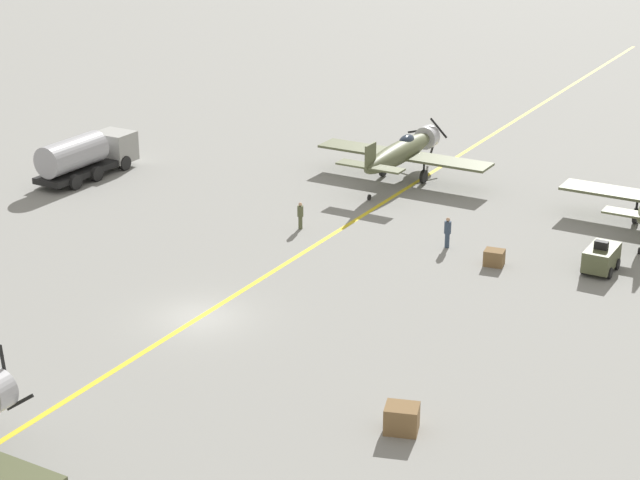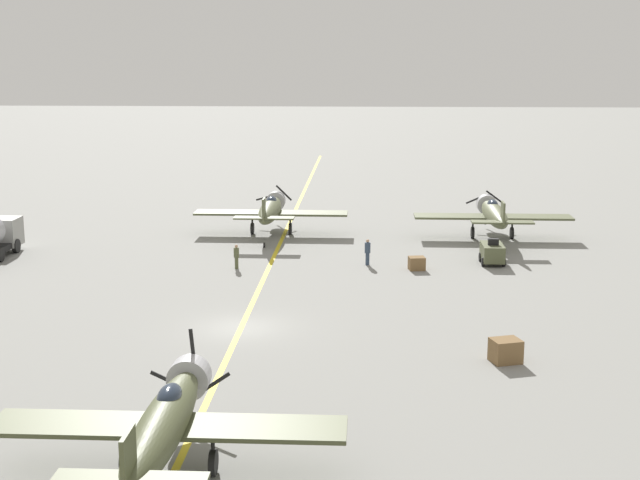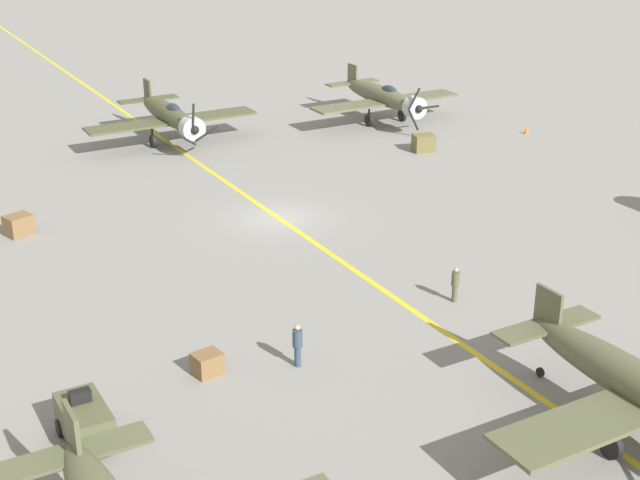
{
  "view_description": "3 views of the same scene",
  "coord_description": "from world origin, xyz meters",
  "px_view_note": "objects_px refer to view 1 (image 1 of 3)",
  "views": [
    {
      "loc": [
        28.13,
        -37.4,
        21.68
      ],
      "look_at": [
        2.43,
        7.35,
        1.99
      ],
      "focal_mm": 60.0,
      "sensor_mm": 36.0,
      "label": 1
    },
    {
      "loc": [
        6.41,
        -44.01,
        13.91
      ],
      "look_at": [
        3.76,
        6.67,
        3.31
      ],
      "focal_mm": 50.0,
      "sensor_mm": 36.0,
      "label": 2
    },
    {
      "loc": [
        20.47,
        40.76,
        17.55
      ],
      "look_at": [
        2.04,
        8.16,
        2.07
      ],
      "focal_mm": 50.0,
      "sensor_mm": 36.0,
      "label": 3
    }
  ],
  "objects_px": {
    "ground_crew_inspecting": "(448,231)",
    "fuel_tanker": "(87,155)",
    "airplane_far_center": "(402,152)",
    "ground_crew_walking": "(300,214)",
    "supply_crate_mid_lane": "(402,419)",
    "tow_tractor": "(601,257)",
    "supply_crate_by_tanker": "(494,258)"
  },
  "relations": [
    {
      "from": "fuel_tanker",
      "to": "ground_crew_walking",
      "type": "bearing_deg",
      "value": -5.11
    },
    {
      "from": "supply_crate_mid_lane",
      "to": "supply_crate_by_tanker",
      "type": "bearing_deg",
      "value": 99.92
    },
    {
      "from": "ground_crew_walking",
      "to": "ground_crew_inspecting",
      "type": "height_order",
      "value": "ground_crew_inspecting"
    },
    {
      "from": "airplane_far_center",
      "to": "tow_tractor",
      "type": "bearing_deg",
      "value": -19.34
    },
    {
      "from": "fuel_tanker",
      "to": "supply_crate_mid_lane",
      "type": "height_order",
      "value": "fuel_tanker"
    },
    {
      "from": "ground_crew_inspecting",
      "to": "supply_crate_by_tanker",
      "type": "bearing_deg",
      "value": -19.84
    },
    {
      "from": "tow_tractor",
      "to": "supply_crate_mid_lane",
      "type": "xyz_separation_m",
      "value": [
        -2.08,
        -19.79,
        -0.25
      ]
    },
    {
      "from": "tow_tractor",
      "to": "supply_crate_mid_lane",
      "type": "relative_size",
      "value": 2.0
    },
    {
      "from": "fuel_tanker",
      "to": "ground_crew_inspecting",
      "type": "xyz_separation_m",
      "value": [
        26.28,
        -0.08,
        -0.54
      ]
    },
    {
      "from": "airplane_far_center",
      "to": "fuel_tanker",
      "type": "xyz_separation_m",
      "value": [
        -18.71,
        -9.66,
        -0.5
      ]
    },
    {
      "from": "fuel_tanker",
      "to": "supply_crate_mid_lane",
      "type": "bearing_deg",
      "value": -30.28
    },
    {
      "from": "ground_crew_walking",
      "to": "ground_crew_inspecting",
      "type": "xyz_separation_m",
      "value": [
        8.65,
        1.5,
        0.08
      ]
    },
    {
      "from": "ground_crew_inspecting",
      "to": "supply_crate_mid_lane",
      "type": "xyz_separation_m",
      "value": [
        6.35,
        -18.98,
        -0.43
      ]
    },
    {
      "from": "tow_tractor",
      "to": "ground_crew_walking",
      "type": "bearing_deg",
      "value": -172.29
    },
    {
      "from": "airplane_far_center",
      "to": "supply_crate_by_tanker",
      "type": "distance_m",
      "value": 15.44
    },
    {
      "from": "fuel_tanker",
      "to": "tow_tractor",
      "type": "bearing_deg",
      "value": 1.22
    },
    {
      "from": "ground_crew_inspecting",
      "to": "supply_crate_mid_lane",
      "type": "bearing_deg",
      "value": -71.49
    },
    {
      "from": "ground_crew_inspecting",
      "to": "supply_crate_mid_lane",
      "type": "height_order",
      "value": "ground_crew_inspecting"
    },
    {
      "from": "fuel_tanker",
      "to": "supply_crate_mid_lane",
      "type": "relative_size",
      "value": 6.14
    },
    {
      "from": "airplane_far_center",
      "to": "tow_tractor",
      "type": "height_order",
      "value": "airplane_far_center"
    },
    {
      "from": "ground_crew_walking",
      "to": "supply_crate_by_tanker",
      "type": "relative_size",
      "value": 1.57
    },
    {
      "from": "supply_crate_by_tanker",
      "to": "supply_crate_mid_lane",
      "type": "bearing_deg",
      "value": -80.08
    },
    {
      "from": "ground_crew_inspecting",
      "to": "supply_crate_mid_lane",
      "type": "relative_size",
      "value": 1.36
    },
    {
      "from": "ground_crew_inspecting",
      "to": "fuel_tanker",
      "type": "bearing_deg",
      "value": 179.83
    },
    {
      "from": "airplane_far_center",
      "to": "ground_crew_walking",
      "type": "height_order",
      "value": "airplane_far_center"
    },
    {
      "from": "tow_tractor",
      "to": "supply_crate_by_tanker",
      "type": "bearing_deg",
      "value": -159.11
    },
    {
      "from": "airplane_far_center",
      "to": "supply_crate_mid_lane",
      "type": "relative_size",
      "value": 9.22
    },
    {
      "from": "ground_crew_walking",
      "to": "fuel_tanker",
      "type": "bearing_deg",
      "value": 174.89
    },
    {
      "from": "tow_tractor",
      "to": "airplane_far_center",
      "type": "bearing_deg",
      "value": 150.86
    },
    {
      "from": "airplane_far_center",
      "to": "supply_crate_by_tanker",
      "type": "relative_size",
      "value": 11.55
    },
    {
      "from": "ground_crew_inspecting",
      "to": "tow_tractor",
      "type": "bearing_deg",
      "value": 5.51
    },
    {
      "from": "airplane_far_center",
      "to": "supply_crate_mid_lane",
      "type": "height_order",
      "value": "airplane_far_center"
    }
  ]
}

